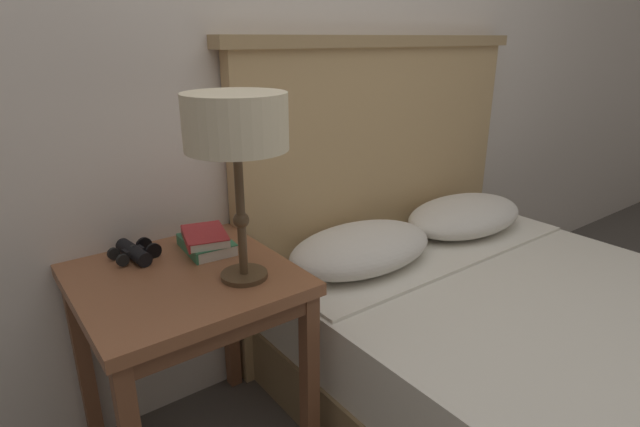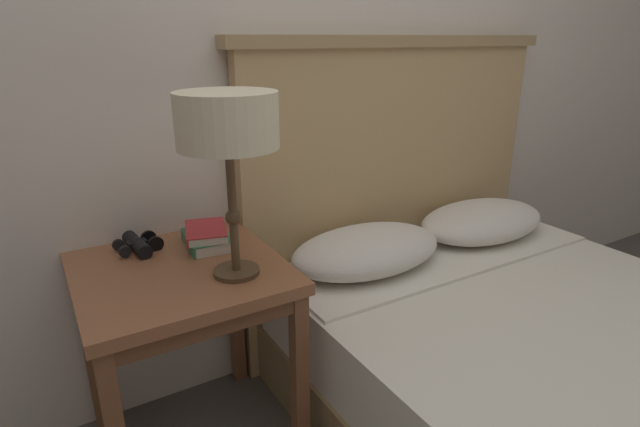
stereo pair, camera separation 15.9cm
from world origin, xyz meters
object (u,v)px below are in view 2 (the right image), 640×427
at_px(book_stacked_on_top, 205,232).
at_px(table_lamp, 227,126).
at_px(bed, 572,382).
at_px(binoculars_pair, 138,244).
at_px(book_on_nightstand, 207,240).
at_px(nightstand, 182,294).

bearing_deg(book_stacked_on_top, table_lamp, -87.89).
xyz_separation_m(bed, binoculars_pair, (-1.07, 0.83, 0.39)).
bearing_deg(binoculars_pair, bed, -37.75).
height_order(bed, binoculars_pair, bed).
distance_m(bed, binoculars_pair, 1.41).
xyz_separation_m(bed, book_on_nightstand, (-0.87, 0.76, 0.39)).
relative_size(bed, table_lamp, 4.06).
relative_size(table_lamp, book_on_nightstand, 2.49).
distance_m(bed, table_lamp, 1.28).
relative_size(nightstand, table_lamp, 1.29).
height_order(nightstand, book_stacked_on_top, book_stacked_on_top).
bearing_deg(book_on_nightstand, binoculars_pair, 161.94).
bearing_deg(nightstand, bed, -33.04).
bearing_deg(binoculars_pair, table_lamp, -56.25).
xyz_separation_m(nightstand, table_lamp, (0.13, -0.12, 0.50)).
bearing_deg(book_stacked_on_top, book_on_nightstand, 41.87).
bearing_deg(book_on_nightstand, bed, -41.28).
bearing_deg(nightstand, binoculars_pair, 112.83).
bearing_deg(book_on_nightstand, book_stacked_on_top, -138.13).
bearing_deg(book_stacked_on_top, binoculars_pair, 160.19).
distance_m(table_lamp, book_on_nightstand, 0.47).
bearing_deg(book_stacked_on_top, nightstand, -136.86).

